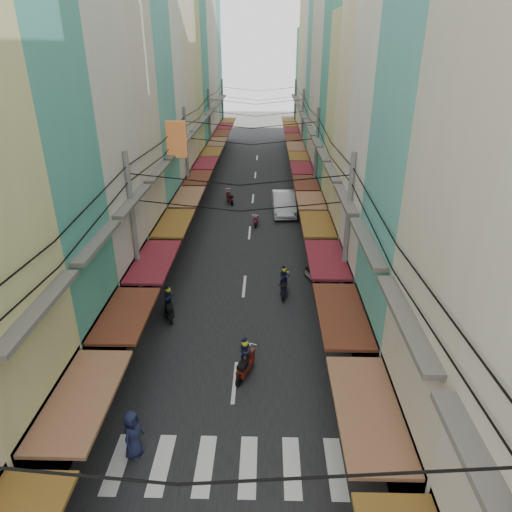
% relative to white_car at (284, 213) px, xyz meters
% --- Properties ---
extents(ground, '(160.00, 160.00, 0.00)m').
position_rel_white_car_xyz_m(ground, '(-2.58, -18.44, 0.00)').
color(ground, slate).
rests_on(ground, ground).
extents(road, '(10.00, 80.00, 0.02)m').
position_rel_white_car_xyz_m(road, '(-2.58, 1.56, 0.01)').
color(road, black).
rests_on(road, ground).
extents(sidewalk_left, '(3.00, 80.00, 0.06)m').
position_rel_white_car_xyz_m(sidewalk_left, '(-9.08, 1.56, 0.03)').
color(sidewalk_left, gray).
rests_on(sidewalk_left, ground).
extents(sidewalk_right, '(3.00, 80.00, 0.06)m').
position_rel_white_car_xyz_m(sidewalk_right, '(3.92, 1.56, 0.03)').
color(sidewalk_right, gray).
rests_on(sidewalk_right, ground).
extents(crosswalk, '(7.55, 2.40, 0.01)m').
position_rel_white_car_xyz_m(crosswalk, '(-2.58, -24.44, 0.03)').
color(crosswalk, silver).
rests_on(crosswalk, ground).
extents(building_row_left, '(7.80, 67.67, 23.70)m').
position_rel_white_car_xyz_m(building_row_left, '(-10.50, -1.88, 9.78)').
color(building_row_left, silver).
rests_on(building_row_left, ground).
extents(building_row_right, '(7.80, 68.98, 22.59)m').
position_rel_white_car_xyz_m(building_row_right, '(5.34, -1.99, 9.41)').
color(building_row_right, teal).
rests_on(building_row_right, ground).
extents(utility_poles, '(10.20, 66.13, 8.20)m').
position_rel_white_car_xyz_m(utility_poles, '(-2.58, -3.43, 6.59)').
color(utility_poles, slate).
rests_on(utility_poles, ground).
extents(white_car, '(5.85, 2.48, 2.04)m').
position_rel_white_car_xyz_m(white_car, '(0.00, 0.00, 0.00)').
color(white_car, silver).
rests_on(white_car, ground).
extents(bicycle, '(1.61, 0.89, 1.04)m').
position_rel_white_car_xyz_m(bicycle, '(3.59, -19.58, 0.00)').
color(bicycle, black).
rests_on(bicycle, ground).
extents(moving_scooters, '(7.74, 24.06, 1.79)m').
position_rel_white_car_xyz_m(moving_scooters, '(-2.63, -12.71, 0.51)').
color(moving_scooters, black).
rests_on(moving_scooters, ground).
extents(parked_scooters, '(13.43, 12.38, 1.01)m').
position_rel_white_car_xyz_m(parked_scooters, '(0.74, -21.90, 0.48)').
color(parked_scooters, black).
rests_on(parked_scooters, ground).
extents(pedestrians, '(12.37, 20.34, 2.24)m').
position_rel_white_car_xyz_m(pedestrians, '(-7.20, -16.84, 1.04)').
color(pedestrians, black).
rests_on(pedestrians, ground).
extents(market_umbrella, '(2.23, 2.23, 2.35)m').
position_rel_white_car_xyz_m(market_umbrella, '(4.17, -22.33, 2.07)').
color(market_umbrella, '#B2B2B7').
rests_on(market_umbrella, ground).
extents(traffic_sign, '(0.10, 0.57, 2.58)m').
position_rel_white_car_xyz_m(traffic_sign, '(2.21, -18.19, 1.85)').
color(traffic_sign, slate).
rests_on(traffic_sign, ground).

